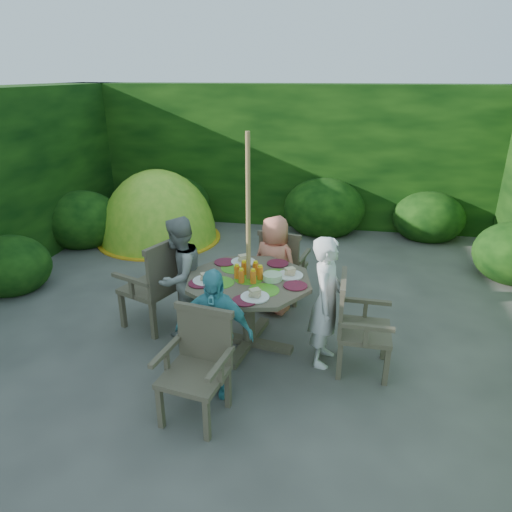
% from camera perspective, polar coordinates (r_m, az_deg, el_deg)
% --- Properties ---
extents(ground, '(60.00, 60.00, 0.00)m').
position_cam_1_polar(ground, '(5.41, 0.05, -7.76)').
color(ground, '#484540').
rests_on(ground, ground).
extents(hedge_enclosure, '(9.00, 9.00, 2.50)m').
position_cam_1_polar(hedge_enclosure, '(6.18, 2.36, 8.56)').
color(hedge_enclosure, black).
rests_on(hedge_enclosure, ground).
extents(patio_table, '(1.53, 1.53, 0.92)m').
position_cam_1_polar(patio_table, '(4.62, -0.86, -4.21)').
color(patio_table, '#443B2C').
rests_on(patio_table, ground).
extents(parasol_pole, '(0.05, 0.05, 2.20)m').
position_cam_1_polar(parasol_pole, '(4.44, -0.96, 1.09)').
color(parasol_pole, olive).
rests_on(parasol_pole, ground).
extents(garden_chair_right, '(0.50, 0.56, 0.91)m').
position_cam_1_polar(garden_chair_right, '(4.43, 12.45, -8.26)').
color(garden_chair_right, '#443B2C').
rests_on(garden_chair_right, ground).
extents(garden_chair_left, '(0.71, 0.75, 1.00)m').
position_cam_1_polar(garden_chair_left, '(5.13, -12.38, -3.32)').
color(garden_chair_left, '#443B2C').
rests_on(garden_chair_left, ground).
extents(garden_chair_back, '(0.62, 0.57, 0.90)m').
position_cam_1_polar(garden_chair_back, '(5.63, 3.32, -1.06)').
color(garden_chair_back, '#443B2C').
rests_on(garden_chair_back, ground).
extents(garden_chair_front, '(0.60, 0.55, 0.89)m').
position_cam_1_polar(garden_chair_front, '(3.85, -7.28, -13.20)').
color(garden_chair_front, '#443B2C').
rests_on(garden_chair_front, ground).
extents(child_right, '(0.39, 0.52, 1.31)m').
position_cam_1_polar(child_right, '(4.41, 8.81, -5.69)').
color(child_right, white).
rests_on(child_right, ground).
extents(child_left, '(0.63, 0.73, 1.31)m').
position_cam_1_polar(child_left, '(4.95, -9.55, -2.54)').
color(child_left, gray).
rests_on(child_left, ground).
extents(child_back, '(0.68, 0.56, 1.18)m').
position_cam_1_polar(child_back, '(5.32, 2.33, -1.16)').
color(child_back, '#FD8568').
rests_on(child_back, ground).
extents(child_front, '(0.70, 0.30, 1.19)m').
position_cam_1_polar(child_front, '(4.01, -5.29, -9.50)').
color(child_front, '#4FABBA').
rests_on(child_front, ground).
extents(dome_tent, '(2.22, 2.22, 2.40)m').
position_cam_1_polar(dome_tent, '(8.08, -11.93, 2.10)').
color(dome_tent, '#75BE24').
rests_on(dome_tent, ground).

